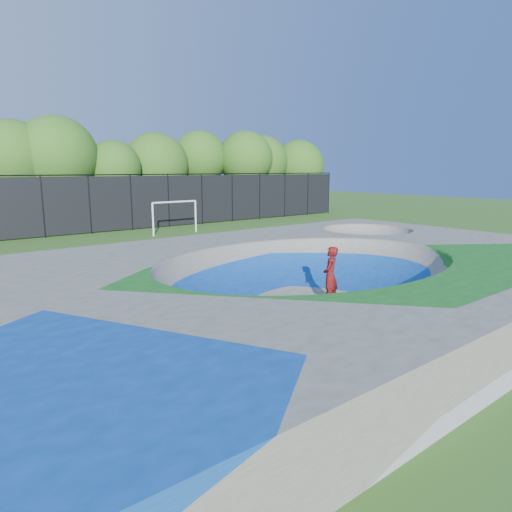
{
  "coord_description": "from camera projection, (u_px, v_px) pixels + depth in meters",
  "views": [
    {
      "loc": [
        -10.73,
        -10.41,
        4.4
      ],
      "look_at": [
        0.08,
        3.0,
        1.1
      ],
      "focal_mm": 32.0,
      "sensor_mm": 36.0,
      "label": 1
    }
  ],
  "objects": [
    {
      "name": "skater",
      "position": [
        330.0,
        276.0,
        14.89
      ],
      "size": [
        0.84,
        0.75,
        1.93
      ],
      "primitive_type": "imported",
      "rotation": [
        0.0,
        0.0,
        3.67
      ],
      "color": "#B4120E",
      "rests_on": "ground"
    },
    {
      "name": "soccer_goal",
      "position": [
        175.0,
        211.0,
        31.1
      ],
      "size": [
        3.4,
        0.12,
        2.25
      ],
      "color": "white",
      "rests_on": "ground"
    },
    {
      "name": "skateboard",
      "position": [
        329.0,
        303.0,
        15.07
      ],
      "size": [
        0.74,
        0.67,
        0.05
      ],
      "primitive_type": "cube",
      "rotation": [
        0.0,
        0.0,
        0.7
      ],
      "color": "black",
      "rests_on": "ground"
    },
    {
      "name": "treeline",
      "position": [
        85.0,
        160.0,
        35.21
      ],
      "size": [
        52.82,
        7.21,
        8.33
      ],
      "color": "#4B3225",
      "rests_on": "ground"
    },
    {
      "name": "ground",
      "position": [
        310.0,
        301.0,
        15.4
      ],
      "size": [
        120.0,
        120.0,
        0.0
      ],
      "primitive_type": "plane",
      "color": "#2E5918",
      "rests_on": "ground"
    },
    {
      "name": "skate_deck",
      "position": [
        310.0,
        280.0,
        15.26
      ],
      "size": [
        22.0,
        14.0,
        1.5
      ],
      "primitive_type": "cube",
      "color": "gray",
      "rests_on": "ground"
    },
    {
      "name": "fence",
      "position": [
        90.0,
        203.0,
        31.07
      ],
      "size": [
        48.09,
        0.09,
        4.04
      ],
      "color": "black",
      "rests_on": "ground"
    }
  ]
}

